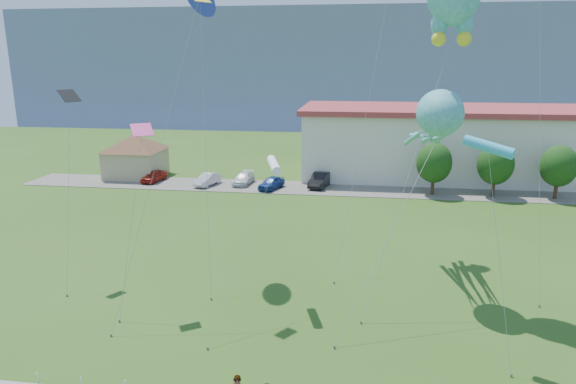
{
  "coord_description": "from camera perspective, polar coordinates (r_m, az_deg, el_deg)",
  "views": [
    {
      "loc": [
        2.4,
        -19.01,
        13.48
      ],
      "look_at": [
        -1.41,
        8.0,
        6.49
      ],
      "focal_mm": 32.0,
      "sensor_mm": 36.0,
      "label": 1
    }
  ],
  "objects": [
    {
      "name": "tree_far",
      "position": [
        57.41,
        27.88,
        2.56
      ],
      "size": [
        3.6,
        3.6,
        5.47
      ],
      "color": "#3F2B19",
      "rests_on": "ground"
    },
    {
      "name": "small_kite_cyan",
      "position": [
        24.4,
        21.41,
        4.5
      ],
      "size": [
        1.61,
        3.65,
        10.23
      ],
      "color": "#2DA9CD",
      "rests_on": "ground"
    },
    {
      "name": "tree_mid",
      "position": [
        55.65,
        22.06,
        2.86
      ],
      "size": [
        3.6,
        3.6,
        5.47
      ],
      "color": "#3F2B19",
      "rests_on": "ground"
    },
    {
      "name": "parking_strip",
      "position": [
        55.71,
        5.33,
        0.33
      ],
      "size": [
        70.0,
        6.0,
        0.06
      ],
      "primitive_type": "cube",
      "color": "#59544C",
      "rests_on": "ground"
    },
    {
      "name": "parked_car_red",
      "position": [
        60.62,
        -14.66,
        1.74
      ],
      "size": [
        2.24,
        4.11,
        1.32
      ],
      "primitive_type": "imported",
      "rotation": [
        0.0,
        0.0,
        -0.18
      ],
      "color": "maroon",
      "rests_on": "parking_strip"
    },
    {
      "name": "parked_car_silver",
      "position": [
        57.61,
        -8.96,
        1.39
      ],
      "size": [
        2.35,
        4.19,
        1.31
      ],
      "primitive_type": "imported",
      "rotation": [
        0.0,
        0.0,
        -0.26
      ],
      "color": "silver",
      "rests_on": "parking_strip"
    },
    {
      "name": "parked_car_blue",
      "position": [
        55.32,
        -1.85,
        1.03
      ],
      "size": [
        2.78,
        4.19,
        1.33
      ],
      "primitive_type": "imported",
      "rotation": [
        0.0,
        0.0,
        -0.34
      ],
      "color": "navy",
      "rests_on": "parking_strip"
    },
    {
      "name": "small_kite_yellow",
      "position": [
        28.98,
        -11.2,
        16.01
      ],
      "size": [
        3.89,
        7.29,
        17.24
      ],
      "color": "yellow",
      "rests_on": "ground"
    },
    {
      "name": "hill_ridge",
      "position": [
        139.03,
        7.26,
        13.85
      ],
      "size": [
        160.0,
        50.0,
        25.0
      ],
      "primitive_type": "cube",
      "color": "slate",
      "rests_on": "ground"
    },
    {
      "name": "tree_near",
      "position": [
        54.49,
        15.93,
        3.14
      ],
      "size": [
        3.6,
        3.6,
        5.47
      ],
      "color": "#3F2B19",
      "rests_on": "ground"
    },
    {
      "name": "parked_car_black",
      "position": [
        56.4,
        3.57,
        1.37
      ],
      "size": [
        2.4,
        4.83,
        1.52
      ],
      "primitive_type": "imported",
      "rotation": [
        0.0,
        0.0,
        -0.18
      ],
      "color": "black",
      "rests_on": "parking_strip"
    },
    {
      "name": "small_kite_blue",
      "position": [
        34.52,
        -9.75,
        19.84
      ],
      "size": [
        2.95,
        7.28,
        17.99
      ],
      "color": "#2932EB",
      "rests_on": "ground"
    },
    {
      "name": "pavilion",
      "position": [
        63.69,
        -16.63,
        4.31
      ],
      "size": [
        9.2,
        9.2,
        5.0
      ],
      "color": "tan",
      "rests_on": "ground"
    },
    {
      "name": "small_kite_pink",
      "position": [
        28.82,
        -16.15,
        4.58
      ],
      "size": [
        1.37,
        3.71,
        10.31
      ],
      "color": "#D12E7D",
      "rests_on": "ground"
    },
    {
      "name": "small_kite_white",
      "position": [
        28.37,
        -1.63,
        2.87
      ],
      "size": [
        2.55,
        7.37,
        8.33
      ],
      "color": "white",
      "rests_on": "ground"
    },
    {
      "name": "parked_car_white",
      "position": [
        57.73,
        -4.97,
        1.5
      ],
      "size": [
        2.07,
        4.39,
        1.24
      ],
      "primitive_type": "imported",
      "rotation": [
        0.0,
        0.0,
        -0.08
      ],
      "color": "silver",
      "rests_on": "parking_strip"
    },
    {
      "name": "octopus_kite",
      "position": [
        31.41,
        16.11,
        7.3
      ],
      "size": [
        6.6,
        14.09,
        11.97
      ],
      "color": "teal",
      "rests_on": "ground"
    },
    {
      "name": "small_kite_black",
      "position": [
        34.33,
        -23.16,
        7.63
      ],
      "size": [
        1.66,
        4.75,
        11.84
      ],
      "color": "black",
      "rests_on": "ground"
    },
    {
      "name": "warehouse",
      "position": [
        67.93,
        28.38,
        4.73
      ],
      "size": [
        61.0,
        15.0,
        8.2
      ],
      "color": "beige",
      "rests_on": "ground"
    }
  ]
}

